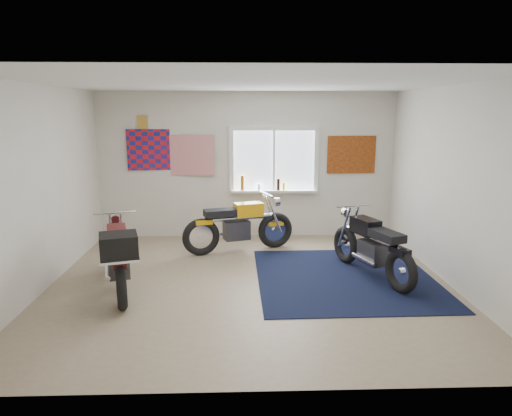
{
  "coord_description": "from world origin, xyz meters",
  "views": [
    {
      "loc": [
        -0.12,
        -5.99,
        2.36
      ],
      "look_at": [
        0.1,
        0.4,
        0.99
      ],
      "focal_mm": 32.0,
      "sensor_mm": 36.0,
      "label": 1
    }
  ],
  "objects_px": {
    "yellow_triumph": "(239,227)",
    "black_chrome_bike": "(372,248)",
    "navy_rug": "(345,277)",
    "maroon_tourer": "(118,257)"
  },
  "relations": [
    {
      "from": "yellow_triumph",
      "to": "black_chrome_bike",
      "type": "bearing_deg",
      "value": -51.38
    },
    {
      "from": "navy_rug",
      "to": "yellow_triumph",
      "type": "height_order",
      "value": "yellow_triumph"
    },
    {
      "from": "yellow_triumph",
      "to": "black_chrome_bike",
      "type": "height_order",
      "value": "yellow_triumph"
    },
    {
      "from": "black_chrome_bike",
      "to": "maroon_tourer",
      "type": "relative_size",
      "value": 0.96
    },
    {
      "from": "navy_rug",
      "to": "black_chrome_bike",
      "type": "relative_size",
      "value": 1.42
    },
    {
      "from": "navy_rug",
      "to": "black_chrome_bike",
      "type": "xyz_separation_m",
      "value": [
        0.38,
        0.05,
        0.42
      ]
    },
    {
      "from": "yellow_triumph",
      "to": "black_chrome_bike",
      "type": "relative_size",
      "value": 1.04
    },
    {
      "from": "yellow_triumph",
      "to": "maroon_tourer",
      "type": "relative_size",
      "value": 1.0
    },
    {
      "from": "navy_rug",
      "to": "yellow_triumph",
      "type": "distance_m",
      "value": 2.07
    },
    {
      "from": "navy_rug",
      "to": "maroon_tourer",
      "type": "distance_m",
      "value": 3.15
    }
  ]
}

